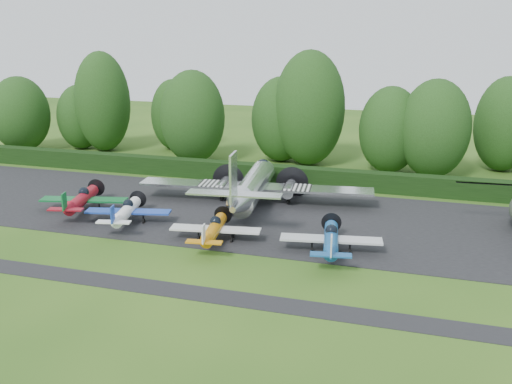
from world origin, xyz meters
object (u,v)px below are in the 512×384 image
(transport_plane, at_px, (252,187))
(light_plane_blue, at_px, (331,239))
(light_plane_red, at_px, (82,199))
(light_plane_orange, at_px, (214,229))
(light_plane_white, at_px, (127,211))

(transport_plane, xyz_separation_m, light_plane_blue, (9.04, -9.39, -0.79))
(transport_plane, distance_m, light_plane_red, 15.53)
(light_plane_blue, bearing_deg, light_plane_orange, -169.35)
(light_plane_red, height_order, light_plane_white, light_plane_red)
(transport_plane, relative_size, light_plane_white, 2.91)
(transport_plane, distance_m, light_plane_white, 11.75)
(transport_plane, height_order, light_plane_white, transport_plane)
(light_plane_orange, distance_m, light_plane_blue, 9.15)
(transport_plane, relative_size, light_plane_blue, 2.81)
(transport_plane, height_order, light_plane_red, transport_plane)
(light_plane_white, bearing_deg, light_plane_red, 175.49)
(light_plane_red, bearing_deg, transport_plane, 35.84)
(light_plane_blue, bearing_deg, light_plane_red, -179.17)
(transport_plane, distance_m, light_plane_orange, 9.67)
(light_plane_white, relative_size, light_plane_blue, 0.96)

